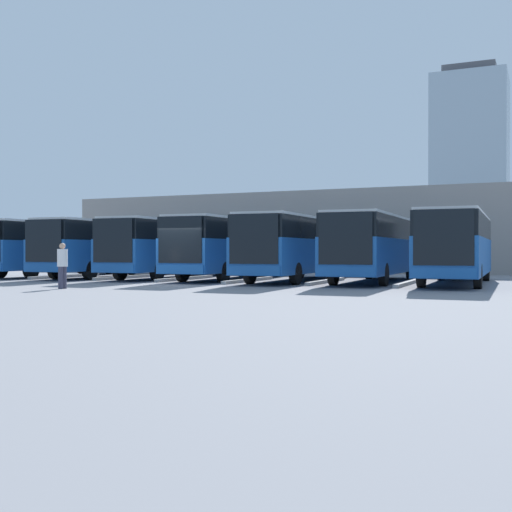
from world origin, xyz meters
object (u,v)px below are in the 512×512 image
Objects in this scene: bus_1 at (375,245)px; bus_4 at (174,246)px; bus_3 at (233,246)px; bus_2 at (298,245)px; pedestrian at (62,264)px; bus_5 at (113,246)px; bus_6 at (59,246)px; bus_0 at (457,245)px.

bus_1 is 1.00× the size of bus_4.
bus_1 and bus_3 have the same top height.
bus_1 is 1.00× the size of bus_3.
bus_2 and bus_4 have the same top height.
pedestrian is (-1.39, 10.60, -0.80)m from bus_4.
bus_5 and bus_6 have the same top height.
pedestrian is (2.38, 10.40, -0.80)m from bus_3.
bus_6 is (22.66, 0.13, 0.00)m from bus_0.
bus_6 is at bearing -1.50° from bus_0.
bus_5 is (3.78, 0.45, 0.00)m from bus_4.
bus_6 is 6.49× the size of pedestrian.
pedestrian is at bearing 129.94° from bus_6.
bus_2 is 1.00× the size of bus_4.
bus_4 is at bearing -3.57° from bus_0.
bus_2 is 6.49× the size of pedestrian.
bus_0 is 1.00× the size of bus_3.
bus_3 is at bearing -8.51° from bus_2.
bus_5 is (11.33, -0.19, 0.00)m from bus_2.
pedestrian is at bearing 44.40° from bus_1.
bus_0 is 1.00× the size of bus_5.
bus_2 and bus_5 have the same top height.
bus_4 is at bearing -175.04° from bus_5.
bus_2 is 7.58m from bus_4.
bus_4 is at bearing 1.53° from pedestrian.
bus_2 is 3.80m from bus_3.
bus_0 is 1.00× the size of bus_2.
bus_4 is at bearing -4.90° from bus_3.
bus_5 is 11.42m from pedestrian.
bus_3 is at bearing -3.12° from bus_0.
bus_3 is (11.33, -0.25, 0.00)m from bus_0.
bus_4 is 7.57m from bus_6.
bus_2 is 1.00× the size of bus_3.
bus_1 is 1.00× the size of bus_5.
bus_5 is (7.55, 0.25, 0.00)m from bus_3.
bus_0 is 11.33m from bus_3.
bus_5 is (18.88, -0.01, 0.00)m from bus_0.
bus_0 is 7.55m from bus_2.
bus_0 is 1.00× the size of bus_6.
bus_4 is at bearing -6.71° from bus_2.
bus_2 is 1.00× the size of bus_6.
bus_4 is (7.55, -0.64, 0.00)m from bus_2.
bus_2 is at bearing 177.18° from bus_5.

